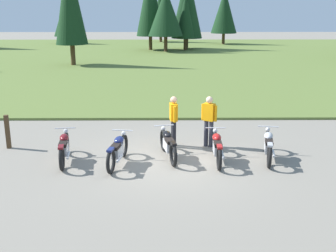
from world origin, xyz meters
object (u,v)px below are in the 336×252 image
object	(u,v)px
motorcycle_navy	(118,150)
trail_marker_post	(8,132)
rider_near_row_end	(209,118)
motorcycle_black	(168,144)
motorcycle_maroon	(64,147)
rider_in_hivis_vest	(174,118)
motorcycle_red	(217,147)
motorcycle_silver	(268,145)

from	to	relation	value
motorcycle_navy	trail_marker_post	distance (m)	4.00
rider_near_row_end	motorcycle_black	bearing A→B (deg)	-140.81
motorcycle_maroon	rider_near_row_end	distance (m)	4.63
rider_near_row_end	motorcycle_navy	bearing A→B (deg)	-149.82
rider_in_hivis_vest	rider_near_row_end	size ratio (longest dim) A/B	1.00
motorcycle_red	rider_near_row_end	size ratio (longest dim) A/B	1.26
motorcycle_navy	motorcycle_black	bearing A→B (deg)	20.17
motorcycle_maroon	motorcycle_red	xyz separation A→B (m)	(4.50, -0.01, 0.00)
motorcycle_red	rider_near_row_end	distance (m)	1.48
motorcycle_black	motorcycle_navy	bearing A→B (deg)	-159.83
rider_in_hivis_vest	trail_marker_post	world-z (taller)	rider_in_hivis_vest
motorcycle_maroon	rider_in_hivis_vest	size ratio (longest dim) A/B	1.25
motorcycle_red	rider_in_hivis_vest	distance (m)	1.95
rider_near_row_end	motorcycle_red	bearing A→B (deg)	-85.53
motorcycle_black	rider_in_hivis_vest	bearing A→B (deg)	80.32
motorcycle_silver	rider_in_hivis_vest	bearing A→B (deg)	155.74
motorcycle_maroon	rider_near_row_end	size ratio (longest dim) A/B	1.25
motorcycle_red	trail_marker_post	xyz separation A→B (m)	(-6.60, 1.26, 0.11)
motorcycle_red	motorcycle_black	bearing A→B (deg)	168.47
motorcycle_silver	trail_marker_post	xyz separation A→B (m)	(-8.15, 1.12, 0.11)
motorcycle_maroon	motorcycle_silver	xyz separation A→B (m)	(6.05, 0.13, 0.00)
motorcycle_maroon	trail_marker_post	world-z (taller)	trail_marker_post
motorcycle_navy	motorcycle_red	distance (m)	2.91
motorcycle_maroon	motorcycle_black	size ratio (longest dim) A/B	1.01
motorcycle_maroon	rider_near_row_end	world-z (taller)	rider_near_row_end
motorcycle_black	motorcycle_silver	distance (m)	2.99
motorcycle_black	trail_marker_post	bearing A→B (deg)	169.36
motorcycle_black	trail_marker_post	world-z (taller)	trail_marker_post
motorcycle_silver	rider_near_row_end	world-z (taller)	rider_near_row_end
motorcycle_silver	rider_near_row_end	distance (m)	2.13
motorcycle_red	motorcycle_maroon	bearing A→B (deg)	179.91
motorcycle_navy	motorcycle_silver	bearing A→B (deg)	4.87
motorcycle_navy	rider_in_hivis_vest	bearing A→B (deg)	44.96
rider_in_hivis_vest	trail_marker_post	xyz separation A→B (m)	(-5.35, -0.14, -0.40)
rider_in_hivis_vest	rider_near_row_end	world-z (taller)	same
trail_marker_post	motorcycle_black	bearing A→B (deg)	-10.64
motorcycle_maroon	motorcycle_silver	size ratio (longest dim) A/B	1.01
motorcycle_red	motorcycle_navy	bearing A→B (deg)	-175.25
trail_marker_post	motorcycle_maroon	bearing A→B (deg)	-30.87
motorcycle_navy	motorcycle_maroon	bearing A→B (deg)	171.22
motorcycle_black	motorcycle_silver	world-z (taller)	same
motorcycle_red	motorcycle_silver	distance (m)	1.56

